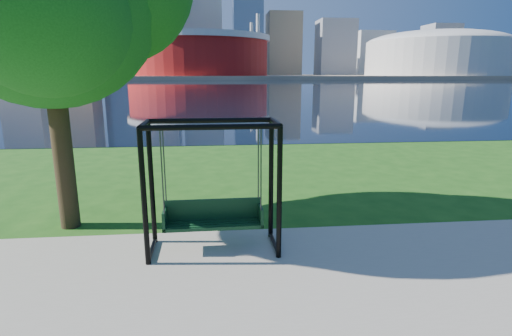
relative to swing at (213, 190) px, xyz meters
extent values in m
plane|color=#1E5114|center=(0.60, -0.63, -1.20)|extent=(900.00, 900.00, 0.00)
cube|color=#9E937F|center=(0.60, -1.13, -1.19)|extent=(120.00, 4.00, 0.03)
cube|color=black|center=(0.60, 101.37, -1.19)|extent=(900.00, 180.00, 0.02)
cube|color=#937F60|center=(0.60, 305.37, -0.20)|extent=(900.00, 228.00, 2.00)
cylinder|color=maroon|center=(-9.40, 234.37, 11.80)|extent=(80.00, 80.00, 22.00)
cylinder|color=silver|center=(-9.40, 234.37, 21.30)|extent=(83.00, 83.00, 3.00)
cylinder|color=silver|center=(23.51, 253.37, 16.80)|extent=(2.00, 2.00, 32.00)
cylinder|color=silver|center=(-42.31, 253.37, 16.80)|extent=(2.00, 2.00, 32.00)
cylinder|color=silver|center=(-42.31, 215.37, 16.80)|extent=(2.00, 2.00, 32.00)
cylinder|color=silver|center=(23.51, 215.37, 16.80)|extent=(2.00, 2.00, 32.00)
cylinder|color=beige|center=(135.60, 234.37, 10.80)|extent=(84.00, 84.00, 20.00)
ellipsoid|color=beige|center=(135.60, 234.37, 19.80)|extent=(84.00, 84.00, 15.12)
cube|color=gray|center=(-139.40, 309.37, 31.80)|extent=(28.00, 28.00, 62.00)
cube|color=#998466|center=(-99.40, 299.37, 44.80)|extent=(26.00, 26.00, 88.00)
cube|color=slate|center=(-69.40, 324.37, 48.30)|extent=(30.00, 24.00, 95.00)
cube|color=gray|center=(-39.40, 304.37, 36.80)|extent=(24.00, 24.00, 72.00)
cube|color=silver|center=(-9.40, 334.37, 40.80)|extent=(32.00, 28.00, 80.00)
cube|color=slate|center=(25.60, 309.37, 29.80)|extent=(22.00, 22.00, 58.00)
cube|color=#998466|center=(55.60, 324.37, 24.80)|extent=(26.00, 26.00, 48.00)
cube|color=gray|center=(95.60, 314.37, 21.80)|extent=(28.00, 24.00, 42.00)
cube|color=silver|center=(135.60, 339.37, 18.80)|extent=(30.00, 26.00, 36.00)
cube|color=gray|center=(185.60, 319.37, 20.80)|extent=(24.00, 24.00, 40.00)
cube|color=#998466|center=(225.60, 334.37, 16.80)|extent=(26.00, 26.00, 32.00)
cylinder|color=black|center=(-1.16, -0.53, 0.02)|extent=(0.10, 0.10, 2.43)
cylinder|color=black|center=(1.17, -0.49, 0.02)|extent=(0.10, 0.10, 2.43)
cylinder|color=black|center=(-1.17, 0.43, 0.02)|extent=(0.10, 0.10, 2.43)
cylinder|color=black|center=(1.16, 0.47, 0.02)|extent=(0.10, 0.10, 2.43)
cylinder|color=black|center=(0.01, -0.51, 1.23)|extent=(2.33, 0.14, 0.10)
cylinder|color=black|center=(-0.01, 0.45, 1.23)|extent=(2.33, 0.14, 0.10)
cylinder|color=black|center=(-1.16, -0.05, 1.23)|extent=(0.11, 0.95, 0.10)
cylinder|color=black|center=(-1.16, -0.05, -1.12)|extent=(0.09, 0.95, 0.08)
cylinder|color=black|center=(1.16, -0.01, 1.23)|extent=(0.11, 0.95, 0.10)
cylinder|color=black|center=(1.16, -0.01, -1.12)|extent=(0.09, 0.95, 0.08)
cube|color=black|center=(0.00, -0.03, -0.67)|extent=(1.86, 0.51, 0.06)
cube|color=black|center=(0.00, 0.18, -0.44)|extent=(1.85, 0.09, 0.40)
cube|color=black|center=(-0.89, -0.05, -0.52)|extent=(0.06, 0.48, 0.36)
cube|color=black|center=(0.89, -0.01, -0.52)|extent=(0.06, 0.48, 0.36)
cylinder|color=#36363B|center=(-0.87, -0.24, 0.41)|extent=(0.03, 0.03, 1.54)
cylinder|color=#36363B|center=(0.88, -0.21, 0.41)|extent=(0.03, 0.03, 1.54)
cylinder|color=#36363B|center=(-0.88, 0.15, 0.41)|extent=(0.03, 0.03, 1.54)
cylinder|color=#36363B|center=(0.87, 0.18, 0.41)|extent=(0.03, 0.03, 1.54)
cylinder|color=black|center=(-3.16, 1.54, 0.83)|extent=(0.41, 0.41, 4.06)
sphere|color=#185318|center=(-2.79, 0.53, 3.14)|extent=(2.96, 2.96, 2.96)
camera|label=1|loc=(0.09, -7.14, 2.10)|focal=28.00mm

